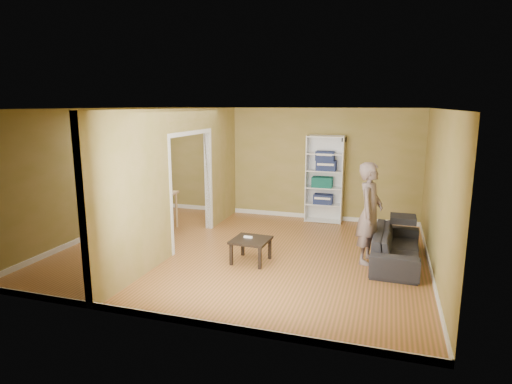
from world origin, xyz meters
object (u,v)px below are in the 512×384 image
(sofa, at_px, (397,242))
(coffee_table, at_px, (251,242))
(dining_table, at_px, (143,197))
(chair_near, at_px, (129,216))
(bookshelf, at_px, (325,179))
(chair_far, at_px, (159,203))
(chair_left, at_px, (110,207))
(person, at_px, (370,205))

(sofa, height_order, coffee_table, sofa)
(dining_table, height_order, chair_near, chair_near)
(sofa, relative_size, bookshelf, 0.98)
(bookshelf, height_order, dining_table, bookshelf)
(coffee_table, bearing_deg, chair_far, 148.06)
(sofa, bearing_deg, chair_near, 93.63)
(coffee_table, xyz_separation_m, chair_left, (-3.62, 1.09, 0.12))
(chair_near, bearing_deg, person, 19.89)
(person, bearing_deg, dining_table, 95.42)
(bookshelf, bearing_deg, dining_table, -152.13)
(chair_near, distance_m, chair_far, 1.11)
(chair_left, height_order, chair_far, chair_far)
(sofa, xyz_separation_m, chair_far, (-5.14, 0.98, 0.11))
(person, bearing_deg, bookshelf, 36.57)
(coffee_table, distance_m, dining_table, 3.06)
(bookshelf, relative_size, dining_table, 1.53)
(sofa, height_order, chair_near, chair_near)
(dining_table, height_order, chair_left, chair_left)
(person, bearing_deg, sofa, -62.77)
(chair_far, bearing_deg, chair_left, 28.27)
(chair_near, bearing_deg, bookshelf, 54.09)
(person, xyz_separation_m, chair_near, (-4.72, -0.00, -0.57))
(person, xyz_separation_m, chair_left, (-5.54, 0.49, -0.55))
(chair_left, relative_size, chair_far, 0.99)
(chair_near, bearing_deg, sofa, 21.30)
(coffee_table, height_order, chair_near, chair_near)
(bookshelf, xyz_separation_m, chair_far, (-3.55, -1.34, -0.52))
(bookshelf, relative_size, chair_near, 2.22)
(sofa, distance_m, person, 0.81)
(person, relative_size, bookshelf, 1.02)
(chair_left, xyz_separation_m, chair_near, (0.81, -0.49, -0.02))
(sofa, relative_size, dining_table, 1.49)
(person, height_order, chair_left, person)
(bookshelf, bearing_deg, person, -65.40)
(sofa, bearing_deg, person, 107.46)
(chair_left, bearing_deg, bookshelf, 106.15)
(coffee_table, height_order, dining_table, dining_table)
(sofa, bearing_deg, coffee_table, 109.28)
(sofa, relative_size, chair_left, 2.06)
(bookshelf, bearing_deg, sofa, -55.59)
(chair_far, bearing_deg, person, 159.16)
(dining_table, bearing_deg, sofa, -4.56)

